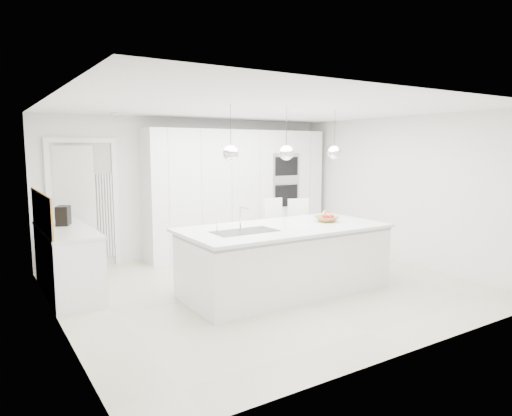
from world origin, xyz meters
TOP-DOWN VIEW (x-y plane):
  - floor at (0.00, 0.00)m, footprint 5.50×5.50m
  - wall_back at (0.00, 2.50)m, footprint 5.50×0.00m
  - wall_left at (-2.75, 0.00)m, footprint 0.00×5.00m
  - ceiling at (0.00, 0.00)m, footprint 5.50×5.50m
  - tall_cabinets at (0.80, 2.20)m, footprint 3.60×0.60m
  - oven_stack at (1.70, 1.89)m, footprint 0.62×0.04m
  - doorway_frame at (-1.95, 2.47)m, footprint 1.11×0.08m
  - hallway_door at (-2.20, 2.42)m, footprint 0.76×0.38m
  - radiator at (-1.63, 2.46)m, footprint 0.32×0.04m
  - left_base_cabinets at (-2.45, 1.20)m, footprint 0.60×1.80m
  - left_worktop at (-2.45, 1.20)m, footprint 0.62×1.82m
  - oak_backsplash at (-2.74, 1.20)m, footprint 0.02×1.80m
  - island_base at (0.10, -0.30)m, footprint 2.80×1.20m
  - island_worktop at (0.10, -0.25)m, footprint 2.84×1.40m
  - island_sink at (-0.55, -0.30)m, footprint 0.84×0.44m
  - island_tap at (-0.50, -0.10)m, footprint 0.02×0.02m
  - pendant_left at (-0.75, -0.30)m, footprint 0.20×0.20m
  - pendant_mid at (0.10, -0.30)m, footprint 0.20×0.20m
  - pendant_right at (0.95, -0.30)m, footprint 0.20×0.20m
  - fruit_bowl at (0.86, -0.26)m, footprint 0.39×0.39m
  - espresso_machine at (-2.43, 1.47)m, footprint 0.24×0.29m
  - bar_stool_left at (0.56, 0.53)m, footprint 0.46×0.58m
  - bar_stool_right at (1.08, 0.55)m, footprint 0.51×0.60m
  - apple_a at (0.90, -0.32)m, footprint 0.08×0.08m
  - apple_b at (0.84, -0.28)m, footprint 0.08×0.08m
  - apple_c at (0.86, -0.23)m, footprint 0.08×0.08m
  - banana_bunch at (0.88, -0.23)m, footprint 0.23×0.17m

SIDE VIEW (x-z plane):
  - floor at x=0.00m, z-range 0.00..0.00m
  - left_base_cabinets at x=-2.45m, z-range 0.00..0.86m
  - island_base at x=0.10m, z-range 0.00..0.86m
  - bar_stool_right at x=1.08m, z-range 0.00..1.13m
  - bar_stool_left at x=0.56m, z-range 0.00..1.16m
  - island_sink at x=-0.55m, z-range 0.73..0.91m
  - radiator at x=-1.63m, z-range 0.15..1.55m
  - left_worktop at x=-2.45m, z-range 0.86..0.90m
  - island_worktop at x=0.10m, z-range 0.86..0.90m
  - fruit_bowl at x=0.86m, z-range 0.90..0.98m
  - apple_b at x=0.84m, z-range 0.93..1.01m
  - apple_c at x=0.86m, z-range 0.93..1.01m
  - apple_a at x=0.90m, z-range 0.93..1.01m
  - hallway_door at x=-2.20m, z-range 0.00..2.00m
  - banana_bunch at x=0.88m, z-range 0.91..1.12m
  - doorway_frame at x=-1.95m, z-range -0.04..2.09m
  - espresso_machine at x=-2.43m, z-range 0.90..1.17m
  - island_tap at x=-0.50m, z-range 0.90..1.20m
  - tall_cabinets at x=0.80m, z-range 0.00..2.30m
  - oak_backsplash at x=-2.74m, z-range 0.90..1.40m
  - wall_back at x=0.00m, z-range -1.50..4.00m
  - wall_left at x=-2.75m, z-range -1.25..3.75m
  - oven_stack at x=1.70m, z-range 0.83..1.88m
  - pendant_left at x=-0.75m, z-range 1.80..2.00m
  - pendant_mid at x=0.10m, z-range 1.80..2.00m
  - pendant_right at x=0.95m, z-range 1.80..2.00m
  - ceiling at x=0.00m, z-range 2.50..2.50m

